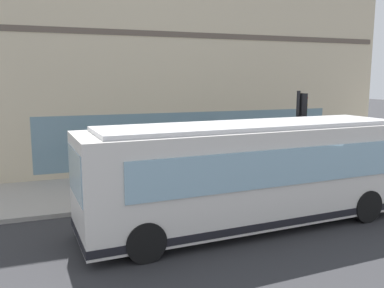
% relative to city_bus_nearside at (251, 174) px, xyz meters
% --- Properties ---
extents(ground, '(120.00, 120.00, 0.00)m').
position_rel_city_bus_nearside_xyz_m(ground, '(0.04, -1.04, -1.55)').
color(ground, '#2D2D30').
extents(sidewalk_curb, '(4.69, 40.00, 0.15)m').
position_rel_city_bus_nearside_xyz_m(sidewalk_curb, '(4.98, -1.04, -1.48)').
color(sidewalk_curb, '#9E9991').
rests_on(sidewalk_curb, ground).
extents(building_corner, '(7.06, 20.38, 11.38)m').
position_rel_city_bus_nearside_xyz_m(building_corner, '(10.83, -1.04, 4.13)').
color(building_corner, beige).
rests_on(building_corner, ground).
extents(city_bus_nearside, '(3.06, 10.16, 3.07)m').
position_rel_city_bus_nearside_xyz_m(city_bus_nearside, '(0.00, 0.00, 0.00)').
color(city_bus_nearside, silver).
rests_on(city_bus_nearside, ground).
extents(traffic_light_near_corner, '(0.32, 0.49, 3.72)m').
position_rel_city_bus_nearside_xyz_m(traffic_light_near_corner, '(3.11, -3.85, 1.19)').
color(traffic_light_near_corner, black).
rests_on(traffic_light_near_corner, sidewalk_curb).
extents(fire_hydrant, '(0.35, 0.35, 0.74)m').
position_rel_city_bus_nearside_xyz_m(fire_hydrant, '(6.10, -6.33, -1.04)').
color(fire_hydrant, red).
rests_on(fire_hydrant, sidewalk_curb).
extents(pedestrian_by_light_pole, '(0.32, 0.32, 1.61)m').
position_rel_city_bus_nearside_xyz_m(pedestrian_by_light_pole, '(6.35, -2.48, -0.48)').
color(pedestrian_by_light_pole, '#8C3F8C').
rests_on(pedestrian_by_light_pole, sidewalk_curb).
extents(pedestrian_walking_along_curb, '(0.32, 0.32, 1.58)m').
position_rel_city_bus_nearside_xyz_m(pedestrian_walking_along_curb, '(5.64, 2.38, -0.50)').
color(pedestrian_walking_along_curb, silver).
rests_on(pedestrian_walking_along_curb, sidewalk_curb).
extents(newspaper_vending_box, '(0.44, 0.42, 0.90)m').
position_rel_city_bus_nearside_xyz_m(newspaper_vending_box, '(6.52, -5.04, -0.95)').
color(newspaper_vending_box, '#197233').
rests_on(newspaper_vending_box, sidewalk_curb).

